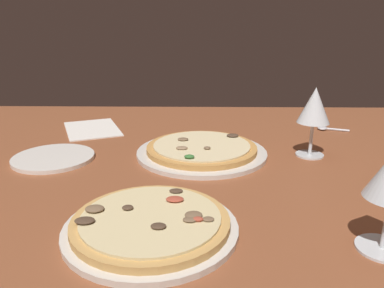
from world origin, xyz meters
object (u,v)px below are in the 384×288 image
Objects in this scene: wine_glass_far at (314,108)px; paper_menu at (92,129)px; pizza_main at (202,150)px; side_plate at (53,158)px; pizza_side at (151,224)px; spoon at (326,128)px.

paper_menu is at bearing -20.53° from wine_glass_far.
side_plate is (34.64, 4.01, -0.72)cm from pizza_main.
pizza_side is at bearing 90.46° from paper_menu.
wine_glass_far is (-34.00, -34.91, 10.56)cm from pizza_side.
side_plate is (60.61, 3.84, -11.34)cm from wine_glass_far.
paper_menu is (24.51, -56.82, -1.08)cm from pizza_side.
spoon is (-71.66, -26.65, 0.01)cm from side_plate.
pizza_side is at bearing 130.57° from side_plate.
side_plate is (26.61, -31.07, -0.78)cm from pizza_side.
pizza_main is 34.88cm from side_plate.
wine_glass_far is at bearing 64.16° from spoon.
paper_menu is (32.54, -21.74, -1.02)cm from pizza_main.
spoon reaches higher than paper_menu.
wine_glass_far is at bearing -134.24° from pizza_side.
wine_glass_far reaches higher than pizza_main.
spoon is at bearing 157.88° from paper_menu.
spoon is (-45.05, -57.73, -0.77)cm from pizza_side.
paper_menu is at bearing -33.75° from pizza_main.
pizza_main is 39.15cm from paper_menu.
wine_glass_far is 61.78cm from side_plate.
wine_glass_far is 0.79× the size of paper_menu.
pizza_side is 1.28× the size of paper_menu.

